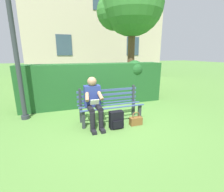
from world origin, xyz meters
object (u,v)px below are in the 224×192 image
Objects in this scene: handbag at (136,121)px; lamp_post at (13,37)px; person_seated at (93,101)px; tree at (129,6)px; park_bench at (110,104)px; backpack at (116,120)px.

lamp_post is at bearing -26.41° from handbag.
lamp_post is at bearing -31.23° from person_seated.
handbag is 3.56m from lamp_post.
tree is 4.96m from handbag.
backpack is at bearing 89.26° from park_bench.
handbag is 0.10× the size of lamp_post.
person_seated is 0.70m from backpack.
person_seated is 4.78m from tree.
handbag is (-0.52, 0.49, -0.34)m from park_bench.
lamp_post is at bearing -21.12° from park_bench.
tree is at bearing -122.35° from park_bench.
tree is at bearing -111.01° from handbag.
tree is at bearing -152.96° from lamp_post.
park_bench is 0.56m from backpack.
person_seated reaches higher than park_bench.
tree is 14.52× the size of handbag.
park_bench is at bearing -43.63° from handbag.
lamp_post is at bearing -32.01° from backpack.
tree reaches higher than lamp_post.
person_seated is 0.34× the size of lamp_post.
person_seated is 1.15m from handbag.
tree reaches higher than park_bench.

